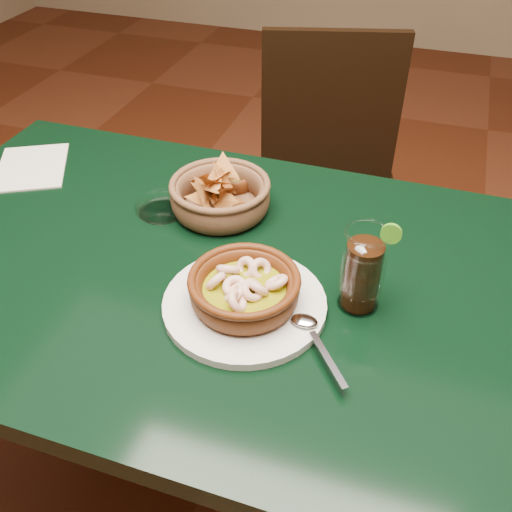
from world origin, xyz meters
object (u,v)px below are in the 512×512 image
(chip_basket, at_px, (220,195))
(dining_table, at_px, (191,299))
(dining_chair, at_px, (328,187))
(cola_drink, at_px, (363,270))
(shrimp_plate, at_px, (245,293))

(chip_basket, bearing_deg, dining_table, -90.57)
(dining_chair, xyz_separation_m, cola_drink, (0.20, -0.72, 0.32))
(dining_table, xyz_separation_m, cola_drink, (0.32, -0.02, 0.17))
(dining_table, relative_size, shrimp_plate, 3.61)
(shrimp_plate, relative_size, cola_drink, 1.95)
(shrimp_plate, bearing_deg, cola_drink, 21.13)
(shrimp_plate, bearing_deg, chip_basket, 119.43)
(dining_table, height_order, dining_chair, dining_chair)
(shrimp_plate, xyz_separation_m, cola_drink, (0.17, 0.07, 0.04))
(chip_basket, distance_m, cola_drink, 0.37)
(dining_table, relative_size, cola_drink, 7.06)
(dining_table, xyz_separation_m, chip_basket, (0.00, 0.17, 0.14))
(dining_table, xyz_separation_m, dining_chair, (0.12, 0.71, -0.15))
(dining_table, distance_m, cola_drink, 0.36)
(dining_table, distance_m, shrimp_plate, 0.21)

